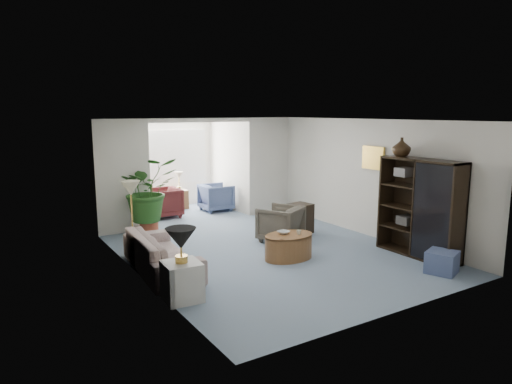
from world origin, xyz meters
TOP-DOWN VIEW (x-y plane):
  - floor at (0.00, 0.00)m, footprint 6.00×6.00m
  - sunroom_floor at (0.00, 4.10)m, footprint 2.60×2.60m
  - back_pier_left at (-1.90, 3.00)m, footprint 1.20×0.12m
  - back_pier_right at (1.90, 3.00)m, footprint 1.20×0.12m
  - back_header at (0.00, 3.00)m, footprint 2.60×0.12m
  - window_pane at (0.00, 5.18)m, footprint 2.20×0.02m
  - window_blinds at (0.00, 5.15)m, footprint 2.20×0.02m
  - framed_picture at (2.46, -0.10)m, footprint 0.04×0.50m
  - sofa at (-2.10, 0.25)m, footprint 0.99×2.19m
  - end_table at (-2.30, -1.10)m, footprint 0.55×0.55m
  - table_lamp at (-2.30, -1.10)m, footprint 0.44×0.44m
  - floor_lamp at (-2.22, 1.44)m, footprint 0.36×0.36m
  - coffee_table at (0.10, -0.37)m, footprint 1.10×1.10m
  - coffee_bowl at (0.05, -0.27)m, footprint 0.25×0.25m
  - coffee_cup at (0.25, -0.47)m, footprint 0.10×0.10m
  - wingback_chair at (0.63, 0.66)m, footprint 1.08×1.09m
  - side_table_dark at (1.33, 0.96)m, footprint 0.60×0.51m
  - entertainment_cabinet at (2.23, -1.51)m, footprint 0.44×1.63m
  - cabinet_urn at (2.23, -1.01)m, footprint 0.34×0.34m
  - ottoman at (1.82, -2.34)m, footprint 0.59×0.59m
  - plant_pot at (-1.53, 2.53)m, footprint 0.40×0.40m
  - house_plant at (-1.53, 2.53)m, footprint 1.24×1.07m
  - sunroom_chair_blue at (0.86, 4.01)m, footprint 0.82×0.80m
  - sunroom_chair_maroon at (-0.64, 4.01)m, footprint 0.85×0.83m
  - sunroom_table at (0.11, 4.76)m, footprint 0.43×0.34m
  - shelf_clutter at (2.18, -1.50)m, footprint 0.30×0.95m

SIDE VIEW (x-z plane):
  - floor at x=0.00m, z-range 0.00..0.00m
  - sunroom_floor at x=0.00m, z-range 0.00..0.00m
  - plant_pot at x=-1.53m, z-range 0.00..0.32m
  - ottoman at x=1.82m, z-range 0.00..0.37m
  - coffee_table at x=0.10m, z-range 0.00..0.45m
  - sunroom_table at x=0.11m, z-range 0.00..0.52m
  - end_table at x=-2.30m, z-range 0.00..0.56m
  - sofa at x=-2.10m, z-range 0.00..0.62m
  - side_table_dark at x=1.33m, z-range 0.00..0.65m
  - sunroom_chair_blue at x=0.86m, z-range 0.00..0.73m
  - wingback_chair at x=0.63m, z-range 0.00..0.74m
  - sunroom_chair_maroon at x=-0.64m, z-range 0.00..0.75m
  - coffee_bowl at x=0.05m, z-range 0.45..0.50m
  - coffee_cup at x=0.25m, z-range 0.45..0.53m
  - entertainment_cabinet at x=2.23m, z-range 0.00..1.82m
  - table_lamp at x=-2.30m, z-range 0.76..1.06m
  - house_plant at x=-1.53m, z-range 0.32..1.70m
  - shelf_clutter at x=2.18m, z-range 0.67..1.73m
  - back_pier_left at x=-1.90m, z-range 0.00..2.50m
  - back_pier_right at x=1.90m, z-range 0.00..2.50m
  - floor_lamp at x=-2.22m, z-range 1.11..1.39m
  - window_pane at x=0.00m, z-range 0.65..2.15m
  - window_blinds at x=0.00m, z-range 0.65..2.15m
  - framed_picture at x=2.46m, z-range 1.50..1.90m
  - cabinet_urn at x=2.23m, z-range 1.82..2.17m
  - back_header at x=0.00m, z-range 2.40..2.50m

